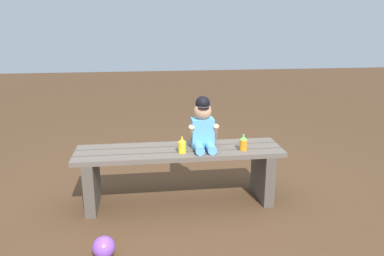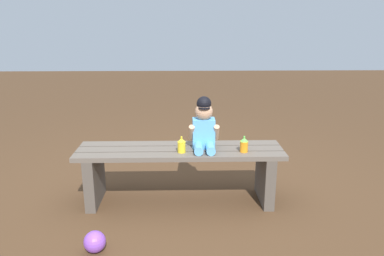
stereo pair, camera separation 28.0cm
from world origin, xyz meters
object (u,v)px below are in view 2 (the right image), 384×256
object	(u,v)px
park_bench	(180,166)
sippy_cup_right	(244,144)
toy_ball	(95,242)
child_figure	(204,126)
sippy_cup_left	(182,145)

from	to	relation	value
park_bench	sippy_cup_right	distance (m)	0.53
park_bench	toy_ball	size ratio (longest dim) A/B	11.52
child_figure	toy_ball	world-z (taller)	child_figure
child_figure	sippy_cup_right	xyz separation A→B (m)	(0.30, -0.09, -0.12)
sippy_cup_left	toy_ball	bearing A→B (deg)	-132.59
park_bench	child_figure	bearing A→B (deg)	3.04
sippy_cup_right	toy_ball	size ratio (longest dim) A/B	0.90
sippy_cup_right	toy_ball	bearing A→B (deg)	-149.71
child_figure	sippy_cup_right	world-z (taller)	child_figure
child_figure	sippy_cup_left	distance (m)	0.23
child_figure	sippy_cup_right	size ratio (longest dim) A/B	3.26
park_bench	sippy_cup_left	bearing A→B (deg)	-81.22
toy_ball	park_bench	bearing A→B (deg)	51.83
child_figure	sippy_cup_left	world-z (taller)	child_figure
park_bench	sippy_cup_right	world-z (taller)	sippy_cup_right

